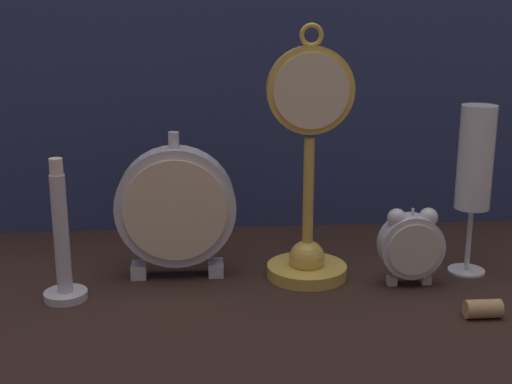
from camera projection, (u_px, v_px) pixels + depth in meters
name	position (u px, v px, depth m)	size (l,w,h in m)	color
ground_plane	(261.00, 310.00, 0.85)	(4.00, 4.00, 0.00)	black
fabric_backdrop_drape	(243.00, 46.00, 1.09)	(1.52, 0.01, 0.58)	navy
pocket_watch_on_stand	(309.00, 187.00, 0.92)	(0.11, 0.11, 0.33)	gold
alarm_clock_twin_bell	(411.00, 243.00, 0.91)	(0.08, 0.03, 0.10)	silver
mantel_clock_silver	(176.00, 208.00, 0.93)	(0.16, 0.04, 0.20)	silver
champagne_flute	(475.00, 168.00, 0.93)	(0.05, 0.05, 0.23)	silver
brass_candlestick	(62.00, 251.00, 0.86)	(0.05, 0.05, 0.18)	silver
wine_cork	(483.00, 309.00, 0.83)	(0.02, 0.02, 0.04)	tan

